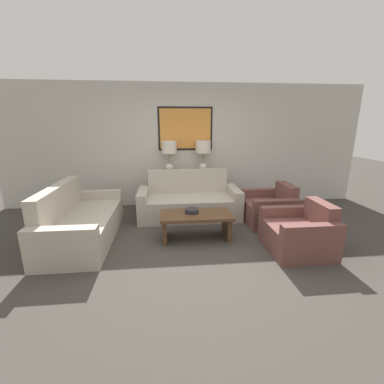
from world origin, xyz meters
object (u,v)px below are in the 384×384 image
Objects in this scene: couch_by_side at (81,222)px; armchair_near_camera at (299,234)px; armchair_near_back_wall at (270,209)px; console_table at (186,189)px; coffee_table at (196,220)px; couch_by_back_wall at (189,202)px; decorative_bowl at (192,211)px; table_lamp_left at (169,151)px; table_lamp_right at (203,150)px.

couch_by_side is 2.22× the size of armchair_near_camera.
console_table is at bearing 142.60° from armchair_near_back_wall.
console_table is at bearing 90.80° from coffee_table.
couch_by_side reaches higher than coffee_table.
couch_by_back_wall is 1.72× the size of coffee_table.
couch_by_side is 1.78m from decorative_bowl.
armchair_near_back_wall is at bearing -37.40° from console_table.
couch_by_back_wall is at bearing -59.59° from table_lamp_left.
couch_by_back_wall is at bearing 132.53° from armchair_near_camera.
decorative_bowl is (-0.04, -1.62, 0.07)m from console_table.
couch_by_back_wall reaches higher than console_table.
couch_by_back_wall is 2.03m from couch_by_side.
armchair_near_back_wall and armchair_near_camera have the same top height.
coffee_table is (1.84, -0.14, 0.02)m from couch_by_side.
table_lamp_left is 0.34× the size of couch_by_side.
couch_by_back_wall reaches higher than armchair_near_back_wall.
console_table is at bearing 40.18° from couch_by_side.
decorative_bowl is (1.77, -0.09, 0.17)m from couch_by_side.
armchair_near_camera is (0.00, -1.10, 0.00)m from armchair_near_back_wall.
table_lamp_right is at bearing 76.01° from decorative_bowl.
console_table is 1.84× the size of table_lamp_left.
armchair_near_back_wall reaches higher than decorative_bowl.
couch_by_side is at bearing 168.09° from armchair_near_camera.
table_lamp_left is 3.05m from armchair_near_camera.
console_table reaches higher than armchair_near_back_wall.
console_table is 2.67m from armchair_near_camera.
armchair_near_back_wall reaches higher than coffee_table.
couch_by_side is at bearing -139.82° from console_table.
console_table is 1.68m from coffee_table.
coffee_table is at bearing -77.00° from table_lamp_left.
armchair_near_camera is (1.84, -2.22, -0.99)m from table_lamp_left.
couch_by_side is at bearing -144.87° from table_lamp_right.
table_lamp_left is (-0.36, 0.00, 0.86)m from console_table.
console_table is at bearing 88.56° from decorative_bowl.
console_table is 0.93m from table_lamp_right.
table_lamp_left is at bearing 148.48° from armchair_near_back_wall.
armchair_near_camera is at bearing -63.50° from table_lamp_right.
couch_by_side reaches higher than armchair_near_back_wall.
armchair_near_back_wall is at bearing -31.52° from table_lamp_left.
decorative_bowl is (0.32, -1.62, -0.79)m from table_lamp_left.
table_lamp_left is at bearing 129.54° from armchair_near_camera.
couch_by_side is (-1.81, -1.53, -0.10)m from console_table.
console_table reaches higher than decorative_bowl.
decorative_bowl is at bearing -103.99° from table_lamp_right.
decorative_bowl is 0.25× the size of armchair_near_back_wall.
table_lamp_right is 0.76× the size of armchair_near_camera.
couch_by_side is 2.22× the size of armchair_near_back_wall.
armchair_near_camera is (1.45, -0.55, -0.05)m from coffee_table.
console_table is at bearing 180.00° from table_lamp_right.
table_lamp_left is at bearing 180.00° from console_table.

